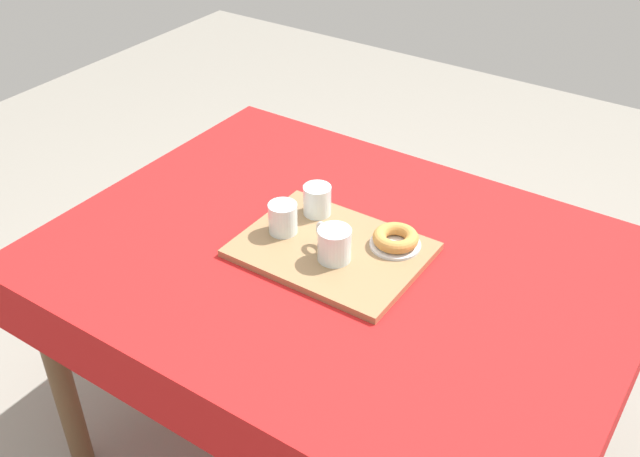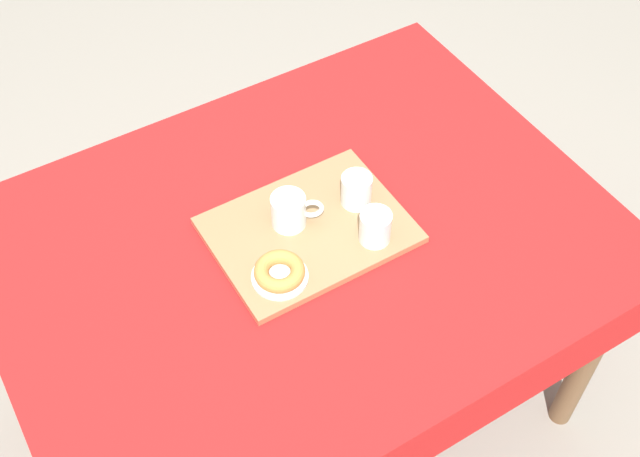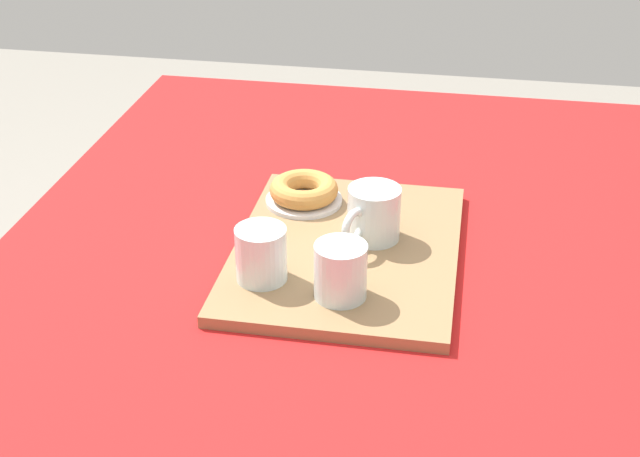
{
  "view_description": "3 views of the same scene",
  "coord_description": "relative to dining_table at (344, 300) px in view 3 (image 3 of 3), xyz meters",
  "views": [
    {
      "loc": [
        -0.76,
        1.22,
        1.84
      ],
      "look_at": [
        0.05,
        0.01,
        0.83
      ],
      "focal_mm": 41.05,
      "sensor_mm": 36.0,
      "label": 1
    },
    {
      "loc": [
        -0.57,
        -1.02,
        2.2
      ],
      "look_at": [
        0.02,
        -0.04,
        0.83
      ],
      "focal_mm": 44.98,
      "sensor_mm": 36.0,
      "label": 2
    },
    {
      "loc": [
        1.17,
        0.17,
        1.46
      ],
      "look_at": [
        0.04,
        -0.03,
        0.82
      ],
      "focal_mm": 50.09,
      "sensor_mm": 36.0,
      "label": 3
    }
  ],
  "objects": [
    {
      "name": "donut_plate_left",
      "position": [
        -0.11,
        -0.08,
        0.12
      ],
      "size": [
        0.13,
        0.13,
        0.01
      ],
      "primitive_type": "cylinder",
      "color": "silver",
      "rests_on": "serving_tray"
    },
    {
      "name": "water_glass_near",
      "position": [
        0.16,
        0.02,
        0.15
      ],
      "size": [
        0.07,
        0.07,
        0.08
      ],
      "color": "silver",
      "rests_on": "serving_tray"
    },
    {
      "name": "water_glass_far",
      "position": [
        0.13,
        -0.1,
        0.15
      ],
      "size": [
        0.07,
        0.07,
        0.08
      ],
      "color": "silver",
      "rests_on": "serving_tray"
    },
    {
      "name": "dining_table",
      "position": [
        0.0,
        0.0,
        0.0
      ],
      "size": [
        1.41,
        1.07,
        0.77
      ],
      "color": "red",
      "rests_on": "ground"
    },
    {
      "name": "sugar_donut_left",
      "position": [
        -0.11,
        -0.08,
        0.14
      ],
      "size": [
        0.11,
        0.11,
        0.03
      ],
      "primitive_type": "torus",
      "color": "#BC7F3D",
      "rests_on": "donut_plate_left"
    },
    {
      "name": "tea_mug_left",
      "position": [
        -0.01,
        0.04,
        0.15
      ],
      "size": [
        0.12,
        0.08,
        0.08
      ],
      "color": "silver",
      "rests_on": "serving_tray"
    },
    {
      "name": "serving_tray",
      "position": [
        0.02,
        0.01,
        0.1
      ],
      "size": [
        0.44,
        0.33,
        0.02
      ],
      "primitive_type": "cube",
      "color": "olive",
      "rests_on": "dining_table"
    }
  ]
}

